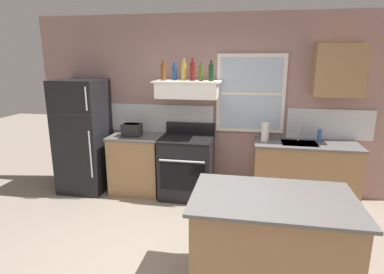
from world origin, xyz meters
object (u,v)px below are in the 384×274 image
(stove_range, at_px, (187,167))
(dish_soap_bottle, at_px, (319,136))
(bottle_amber_wine, at_px, (163,72))
(bottle_dark_green_wine, at_px, (211,72))
(refrigerator, at_px, (83,136))
(bottle_champagne_gold_foil, at_px, (184,71))
(bottle_red_label_wine, at_px, (192,71))
(kitchen_island, at_px, (270,244))
(toaster, at_px, (132,130))
(bottle_blue_liqueur, at_px, (175,72))
(paper_towel_roll, at_px, (265,132))
(bottle_olive_oil_square, at_px, (201,73))

(stove_range, relative_size, dish_soap_bottle, 6.06)
(bottle_amber_wine, height_order, bottle_dark_green_wine, bottle_amber_wine)
(refrigerator, height_order, bottle_amber_wine, bottle_amber_wine)
(bottle_champagne_gold_foil, distance_m, dish_soap_bottle, 2.14)
(refrigerator, bearing_deg, bottle_red_label_wine, 4.70)
(bottle_dark_green_wine, bearing_deg, refrigerator, -178.04)
(stove_range, height_order, bottle_champagne_gold_foil, bottle_champagne_gold_foil)
(bottle_champagne_gold_foil, height_order, kitchen_island, bottle_champagne_gold_foil)
(stove_range, xyz_separation_m, kitchen_island, (1.13, -1.86, -0.01))
(toaster, xyz_separation_m, bottle_red_label_wine, (0.91, 0.13, 0.87))
(bottle_amber_wine, height_order, bottle_champagne_gold_foil, bottle_champagne_gold_foil)
(refrigerator, relative_size, bottle_dark_green_wine, 6.09)
(bottle_blue_liqueur, xyz_separation_m, bottle_red_label_wine, (0.27, -0.02, 0.02))
(refrigerator, xyz_separation_m, bottle_red_label_wine, (1.71, 0.14, 1.01))
(stove_range, height_order, bottle_blue_liqueur, bottle_blue_liqueur)
(bottle_amber_wine, relative_size, kitchen_island, 0.22)
(paper_towel_roll, relative_size, kitchen_island, 0.19)
(bottle_amber_wine, distance_m, bottle_blue_liqueur, 0.17)
(stove_range, relative_size, bottle_dark_green_wine, 3.80)
(toaster, xyz_separation_m, dish_soap_bottle, (2.72, 0.15, -0.01))
(refrigerator, distance_m, bottle_olive_oil_square, 2.10)
(bottle_red_label_wine, height_order, bottle_olive_oil_square, bottle_red_label_wine)
(refrigerator, xyz_separation_m, bottle_amber_wine, (1.30, 0.07, 1.00))
(stove_range, relative_size, paper_towel_roll, 4.04)
(bottle_blue_liqueur, bearing_deg, dish_soap_bottle, -0.02)
(bottle_blue_liqueur, relative_size, kitchen_island, 0.19)
(dish_soap_bottle, bearing_deg, stove_range, -175.82)
(bottle_blue_liqueur, bearing_deg, paper_towel_roll, -4.33)
(stove_range, xyz_separation_m, bottle_red_label_wine, (0.06, 0.12, 1.42))
(bottle_olive_oil_square, bearing_deg, refrigerator, -177.27)
(toaster, xyz_separation_m, stove_range, (0.84, 0.02, -0.54))
(bottle_amber_wine, xyz_separation_m, bottle_olive_oil_square, (0.55, 0.02, -0.01))
(bottle_amber_wine, xyz_separation_m, dish_soap_bottle, (2.23, 0.09, -0.87))
(bottle_red_label_wine, relative_size, bottle_olive_oil_square, 1.19)
(stove_range, bearing_deg, refrigerator, -179.21)
(bottle_champagne_gold_foil, xyz_separation_m, bottle_red_label_wine, (0.13, -0.02, 0.00))
(bottle_red_label_wine, xyz_separation_m, bottle_olive_oil_square, (0.14, -0.05, -0.02))
(kitchen_island, bearing_deg, refrigerator, 146.52)
(stove_range, xyz_separation_m, bottle_amber_wine, (-0.35, 0.04, 1.41))
(paper_towel_roll, xyz_separation_m, dish_soap_bottle, (0.75, 0.10, -0.04))
(bottle_dark_green_wine, bearing_deg, bottle_red_label_wine, 165.45)
(dish_soap_bottle, bearing_deg, kitchen_island, -110.62)
(refrigerator, bearing_deg, toaster, 0.48)
(refrigerator, height_order, stove_range, refrigerator)
(dish_soap_bottle, height_order, kitchen_island, dish_soap_bottle)
(refrigerator, distance_m, bottle_amber_wine, 1.64)
(stove_range, height_order, kitchen_island, stove_range)
(bottle_champagne_gold_foil, distance_m, bottle_dark_green_wine, 0.42)
(bottle_amber_wine, relative_size, paper_towel_roll, 1.12)
(dish_soap_bottle, bearing_deg, refrigerator, -177.40)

